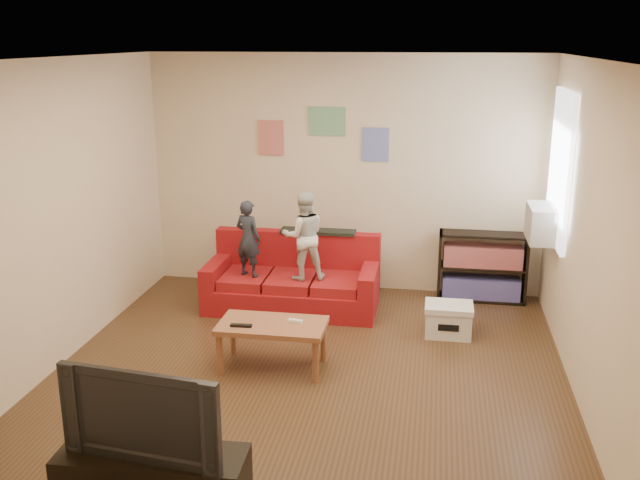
% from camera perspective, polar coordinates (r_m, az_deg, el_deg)
% --- Properties ---
extents(room_shell, '(4.52, 5.02, 2.72)m').
position_cam_1_polar(room_shell, '(5.76, -1.30, 0.70)').
color(room_shell, '#51361F').
rests_on(room_shell, ground).
extents(sofa, '(1.84, 0.85, 0.81)m').
position_cam_1_polar(sofa, '(7.81, -2.14, -3.44)').
color(sofa, maroon).
rests_on(sofa, ground).
extents(child_a, '(0.36, 0.30, 0.83)m').
position_cam_1_polar(child_a, '(7.60, -5.77, 0.13)').
color(child_a, '#252934').
rests_on(child_a, sofa).
extents(child_b, '(0.55, 0.49, 0.94)m').
position_cam_1_polar(child_b, '(7.45, -1.32, 0.34)').
color(child_b, silver).
rests_on(child_b, sofa).
extents(coffee_table, '(0.95, 0.52, 0.43)m').
position_cam_1_polar(coffee_table, '(6.37, -3.84, -7.16)').
color(coffee_table, '#9C5D3C').
rests_on(coffee_table, ground).
extents(remote, '(0.19, 0.06, 0.02)m').
position_cam_1_polar(remote, '(6.30, -6.33, -6.82)').
color(remote, black).
rests_on(remote, coffee_table).
extents(game_controller, '(0.13, 0.06, 0.03)m').
position_cam_1_polar(game_controller, '(6.35, -1.98, -6.50)').
color(game_controller, white).
rests_on(game_controller, coffee_table).
extents(bookshelf, '(0.97, 0.29, 0.78)m').
position_cam_1_polar(bookshelf, '(8.18, 12.82, -2.38)').
color(bookshelf, black).
rests_on(bookshelf, ground).
extents(window, '(0.04, 1.08, 1.48)m').
position_cam_1_polar(window, '(7.31, 18.66, 5.48)').
color(window, white).
rests_on(window, room_shell).
extents(ac_unit, '(0.28, 0.55, 0.35)m').
position_cam_1_polar(ac_unit, '(7.41, 17.37, 1.28)').
color(ac_unit, '#B7B2A3').
rests_on(ac_unit, window).
extents(artwork_left, '(0.30, 0.01, 0.40)m').
position_cam_1_polar(artwork_left, '(8.24, -3.96, 8.16)').
color(artwork_left, '#D87266').
rests_on(artwork_left, room_shell).
extents(artwork_center, '(0.42, 0.01, 0.32)m').
position_cam_1_polar(artwork_center, '(8.09, 0.56, 9.48)').
color(artwork_center, '#72B27F').
rests_on(artwork_center, room_shell).
extents(artwork_right, '(0.30, 0.01, 0.38)m').
position_cam_1_polar(artwork_right, '(8.06, 4.45, 7.61)').
color(artwork_right, '#727FCC').
rests_on(artwork_right, room_shell).
extents(file_box, '(0.47, 0.36, 0.32)m').
position_cam_1_polar(file_box, '(7.22, 10.23, -6.27)').
color(file_box, white).
rests_on(file_box, ground).
extents(television, '(1.03, 0.26, 0.59)m').
position_cam_1_polar(television, '(4.48, -13.59, -13.06)').
color(television, black).
rests_on(television, tv_stand).
extents(tissue, '(0.12, 0.12, 0.10)m').
position_cam_1_polar(tissue, '(7.47, 3.97, -6.21)').
color(tissue, white).
rests_on(tissue, ground).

